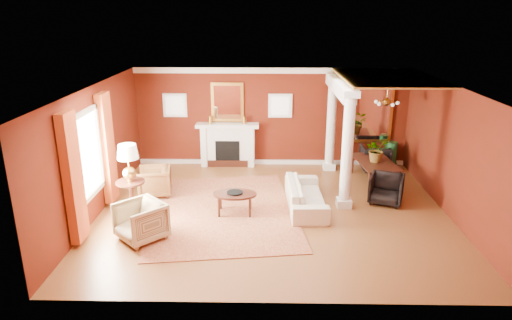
{
  "coord_description": "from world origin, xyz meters",
  "views": [
    {
      "loc": [
        -0.2,
        -9.73,
        4.48
      ],
      "look_at": [
        -0.4,
        0.34,
        1.15
      ],
      "focal_mm": 32.0,
      "sensor_mm": 36.0,
      "label": 1
    }
  ],
  "objects_px": {
    "side_table": "(129,167)",
    "dining_table": "(376,166)",
    "armchair_stripe": "(141,220)",
    "armchair_leopard": "(154,180)",
    "coffee_table": "(235,195)",
    "sofa": "(306,191)"
  },
  "relations": [
    {
      "from": "armchair_leopard",
      "to": "armchair_stripe",
      "type": "relative_size",
      "value": 0.92
    },
    {
      "from": "sofa",
      "to": "dining_table",
      "type": "xyz_separation_m",
      "value": [
        2.04,
        1.73,
        0.05
      ]
    },
    {
      "from": "armchair_leopard",
      "to": "side_table",
      "type": "bearing_deg",
      "value": -25.22
    },
    {
      "from": "sofa",
      "to": "side_table",
      "type": "distance_m",
      "value": 4.12
    },
    {
      "from": "armchair_stripe",
      "to": "side_table",
      "type": "relative_size",
      "value": 0.54
    },
    {
      "from": "armchair_leopard",
      "to": "armchair_stripe",
      "type": "height_order",
      "value": "armchair_stripe"
    },
    {
      "from": "side_table",
      "to": "armchair_stripe",
      "type": "bearing_deg",
      "value": -67.07
    },
    {
      "from": "coffee_table",
      "to": "side_table",
      "type": "bearing_deg",
      "value": 178.84
    },
    {
      "from": "armchair_stripe",
      "to": "coffee_table",
      "type": "relative_size",
      "value": 0.88
    },
    {
      "from": "armchair_leopard",
      "to": "dining_table",
      "type": "distance_m",
      "value": 5.88
    },
    {
      "from": "sofa",
      "to": "side_table",
      "type": "bearing_deg",
      "value": 92.69
    },
    {
      "from": "coffee_table",
      "to": "side_table",
      "type": "distance_m",
      "value": 2.48
    },
    {
      "from": "armchair_stripe",
      "to": "dining_table",
      "type": "bearing_deg",
      "value": 76.78
    },
    {
      "from": "sofa",
      "to": "armchair_stripe",
      "type": "xyz_separation_m",
      "value": [
        -3.49,
        -1.65,
        0.02
      ]
    },
    {
      "from": "armchair_leopard",
      "to": "coffee_table",
      "type": "relative_size",
      "value": 0.81
    },
    {
      "from": "armchair_stripe",
      "to": "coffee_table",
      "type": "height_order",
      "value": "armchair_stripe"
    },
    {
      "from": "armchair_leopard",
      "to": "coffee_table",
      "type": "distance_m",
      "value": 2.36
    },
    {
      "from": "armchair_leopard",
      "to": "side_table",
      "type": "xyz_separation_m",
      "value": [
        -0.29,
        -1.02,
        0.71
      ]
    },
    {
      "from": "coffee_table",
      "to": "dining_table",
      "type": "distance_m",
      "value": 4.25
    },
    {
      "from": "sofa",
      "to": "armchair_stripe",
      "type": "distance_m",
      "value": 3.86
    },
    {
      "from": "dining_table",
      "to": "sofa",
      "type": "bearing_deg",
      "value": 124.1
    },
    {
      "from": "side_table",
      "to": "dining_table",
      "type": "distance_m",
      "value": 6.45
    }
  ]
}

